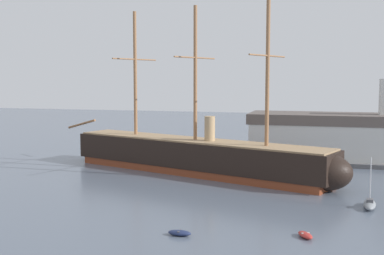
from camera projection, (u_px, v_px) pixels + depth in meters
The scene contains 6 objects.
tall_ship at pixel (195, 156), 84.72m from camera, with size 55.77×23.93×27.91m.
dinghy_near_centre at pixel (180, 233), 51.55m from camera, with size 2.44×1.07×0.58m.
dinghy_mid_right at pixel (305, 235), 50.90m from camera, with size 2.09×2.52×0.55m.
sailboat_alongside_stern at pixel (370, 204), 62.38m from camera, with size 1.75×4.94×6.32m.
motorboat_distant_centre at pixel (237, 162), 92.98m from camera, with size 3.78×4.10×1.66m.
dockside_warehouse_right at pixel (379, 139), 94.26m from camera, with size 52.33×13.81×15.91m.
Camera 1 is at (16.70, -28.16, 16.21)m, focal length 47.07 mm.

